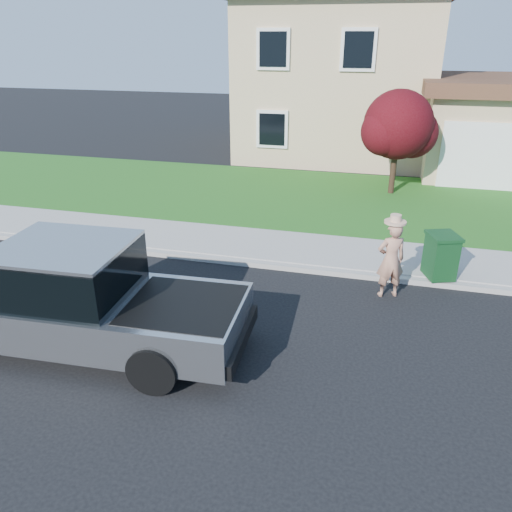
{
  "coord_description": "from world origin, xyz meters",
  "views": [
    {
      "loc": [
        2.31,
        -7.61,
        5.07
      ],
      "look_at": [
        0.12,
        0.86,
        1.2
      ],
      "focal_mm": 35.0,
      "sensor_mm": 36.0,
      "label": 1
    }
  ],
  "objects_px": {
    "trash_bin": "(441,255)",
    "pickup_truck": "(78,300)",
    "woman": "(391,258)",
    "ornamental_tree": "(399,128)"
  },
  "relations": [
    {
      "from": "ornamental_tree",
      "to": "trash_bin",
      "type": "bearing_deg",
      "value": -80.97
    },
    {
      "from": "pickup_truck",
      "to": "woman",
      "type": "bearing_deg",
      "value": 29.42
    },
    {
      "from": "woman",
      "to": "ornamental_tree",
      "type": "bearing_deg",
      "value": -111.77
    },
    {
      "from": "pickup_truck",
      "to": "trash_bin",
      "type": "distance_m",
      "value": 7.56
    },
    {
      "from": "woman",
      "to": "ornamental_tree",
      "type": "height_order",
      "value": "ornamental_tree"
    },
    {
      "from": "pickup_truck",
      "to": "ornamental_tree",
      "type": "bearing_deg",
      "value": 61.38
    },
    {
      "from": "ornamental_tree",
      "to": "woman",
      "type": "bearing_deg",
      "value": -90.23
    },
    {
      "from": "woman",
      "to": "pickup_truck",
      "type": "bearing_deg",
      "value": 10.56
    },
    {
      "from": "pickup_truck",
      "to": "trash_bin",
      "type": "xyz_separation_m",
      "value": [
        6.28,
        4.19,
        -0.25
      ]
    },
    {
      "from": "trash_bin",
      "to": "pickup_truck",
      "type": "bearing_deg",
      "value": -166.19
    }
  ]
}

